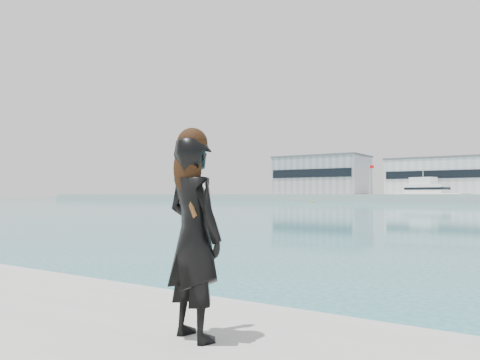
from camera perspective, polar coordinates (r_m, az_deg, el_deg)
name	(u,v)px	position (r m, az deg, el deg)	size (l,w,h in m)	color
warehouse_grey_left	(322,175)	(143.71, 9.93, 0.58)	(26.52, 16.36, 11.50)	gray
warehouse_white	(438,176)	(133.85, 22.97, 0.44)	(24.48, 15.35, 9.50)	silver
flagpole_left	(370,177)	(131.03, 15.55, 0.31)	(1.28, 0.16, 8.00)	silver
motor_yacht	(429,193)	(121.82, 22.01, -1.49)	(17.90, 10.03, 8.06)	white
buoy_far	(313,203)	(113.32, 8.88, -2.73)	(0.50, 0.50, 0.50)	yellow
woman	(194,230)	(3.97, -5.68, -6.11)	(0.70, 0.55, 1.79)	black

